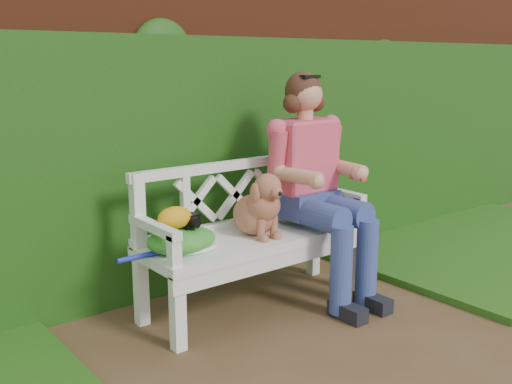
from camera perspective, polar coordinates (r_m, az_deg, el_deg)
ground at (r=3.15m, az=11.23°, el=-17.18°), size 60.00×60.00×0.00m
brick_wall at (r=4.24m, az=-8.02°, el=6.31°), size 10.00×0.30×2.20m
ivy_hedge at (r=4.09m, az=-6.35°, el=2.59°), size 10.00×0.18×1.70m
grass_right at (r=5.45m, az=20.67°, el=-4.58°), size 2.60×2.00×0.05m
garden_bench at (r=3.83m, az=0.00°, el=-7.48°), size 1.64×0.80×0.48m
seated_woman at (r=3.95m, az=5.09°, el=0.68°), size 0.73×0.91×1.49m
dog at (r=3.67m, az=0.14°, el=-1.08°), size 0.32×0.40×0.41m
tennis_racket at (r=3.48m, az=-6.81°, el=-5.19°), size 0.67×0.32×0.03m
green_bag at (r=3.43m, az=-7.11°, el=-4.48°), size 0.50×0.45×0.14m
camera_item at (r=3.41m, az=-6.41°, el=-2.71°), size 0.12×0.11×0.07m
baseball_glove at (r=3.37m, az=-7.74°, el=-2.45°), size 0.24×0.21×0.13m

